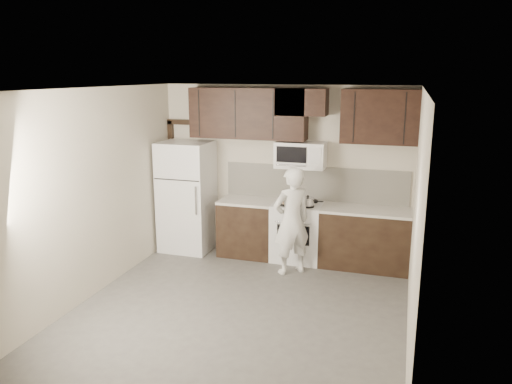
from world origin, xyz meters
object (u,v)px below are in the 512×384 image
at_px(microwave, 301,155).
at_px(refrigerator, 187,196).
at_px(stove, 297,231).
at_px(person, 292,221).

relative_size(microwave, refrigerator, 0.42).
height_order(microwave, refrigerator, microwave).
bearing_deg(stove, refrigerator, -178.49).
xyz_separation_m(refrigerator, person, (1.88, -0.51, -0.11)).
relative_size(microwave, person, 0.48).
relative_size(stove, refrigerator, 0.52).
bearing_deg(stove, person, -86.80).
height_order(stove, person, person).
height_order(refrigerator, person, refrigerator).
height_order(microwave, person, microwave).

